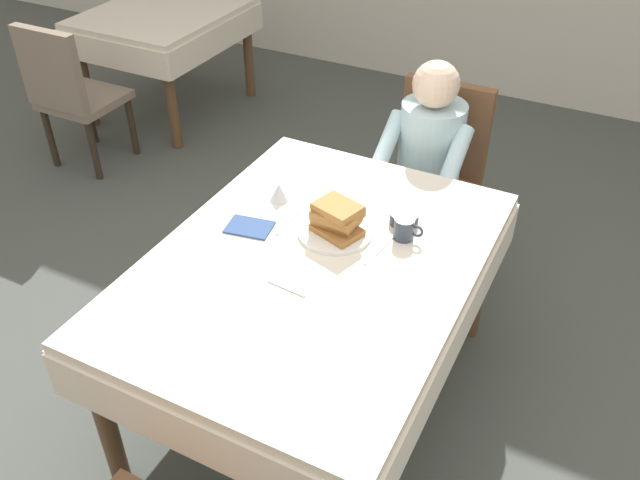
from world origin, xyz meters
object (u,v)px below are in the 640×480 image
Objects in this scene: dining_table_main at (314,278)px; background_chair_empty at (69,90)px; diner_person at (427,155)px; fork_left_of_plate at (288,222)px; plate_breakfast at (335,231)px; knife_right_of_plate at (379,250)px; syrup_pitcher at (279,192)px; breakfast_stack at (337,218)px; spoon_near_edge at (287,288)px; bowl_butter at (404,218)px; background_table_far at (165,27)px; cup_coffee at (405,229)px; chair_diner at (435,166)px.

background_chair_empty is at bearing 155.16° from dining_table_main.
diner_person is 0.90m from fork_left_of_plate.
plate_breakfast is 0.19m from knife_right_of_plate.
syrup_pitcher is at bearing 137.27° from dining_table_main.
breakfast_stack is 1.04× the size of knife_right_of_plate.
fork_left_of_plate and spoon_near_edge have the same top height.
bowl_butter is 0.61× the size of fork_left_of_plate.
dining_table_main is 2.43m from background_chair_empty.
diner_person reaches higher than syrup_pitcher.
background_table_far is at bearing -22.80° from diner_person.
bowl_butter is 0.73× the size of spoon_near_edge.
plate_breakfast is 0.36m from spoon_near_edge.
background_table_far is (-1.90, 1.69, -0.15)m from syrup_pitcher.
dining_table_main is at bearing -24.84° from background_chair_empty.
cup_coffee is at bearing -18.91° from knife_right_of_plate.
dining_table_main is at bearing -119.91° from bowl_butter.
breakfast_stack is at bearing 92.52° from spoon_near_edge.
dining_table_main is 0.26m from fork_left_of_plate.
diner_person is at bearing 63.43° from syrup_pitcher.
background_chair_empty is (-0.00, -0.95, -0.09)m from background_table_far.
dining_table_main is 0.20m from spoon_near_edge.
spoon_near_edge is 0.16× the size of background_chair_empty.
diner_person reaches higher than background_table_far.
chair_diner is at bearing 100.67° from cup_coffee.
plate_breakfast is 0.19m from fork_left_of_plate.
bowl_butter is 0.51m from syrup_pitcher.
bowl_butter is at bearing 101.57° from diner_person.
background_chair_empty is (-1.90, 0.74, -0.25)m from syrup_pitcher.
background_chair_empty is (-2.01, 0.86, -0.21)m from fork_left_of_plate.
background_chair_empty is (-2.20, 0.84, -0.22)m from plate_breakfast.
background_table_far is (-2.27, 0.95, -0.05)m from diner_person.
background_chair_empty is at bearing 3.80° from chair_diner.
knife_right_of_plate is at bearing -94.50° from bowl_butter.
spoon_near_edge is (-0.25, -0.45, -0.04)m from cup_coffee.
syrup_pitcher is 0.17m from fork_left_of_plate.
chair_diner is 11.63× the size of syrup_pitcher.
breakfast_stack is 1.15× the size of fork_left_of_plate.
cup_coffee is 2.57m from background_chair_empty.
diner_person reaches higher than cup_coffee.
background_chair_empty is at bearing 76.18° from knife_right_of_plate.
chair_diner is 0.95m from cup_coffee.
background_chair_empty is (-2.27, 0.01, -0.14)m from diner_person.
chair_diner is 2.28m from background_chair_empty.
background_chair_empty is at bearing 159.03° from plate_breakfast.
knife_right_of_plate is 2.55m from background_chair_empty.
knife_right_of_plate is 0.22× the size of background_chair_empty.
cup_coffee is (0.17, -0.90, 0.25)m from chair_diner.
diner_person is at bearing 91.37° from spoon_near_edge.
cup_coffee is 0.10m from bowl_butter.
knife_right_of_plate is (-0.05, -0.11, -0.04)m from cup_coffee.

